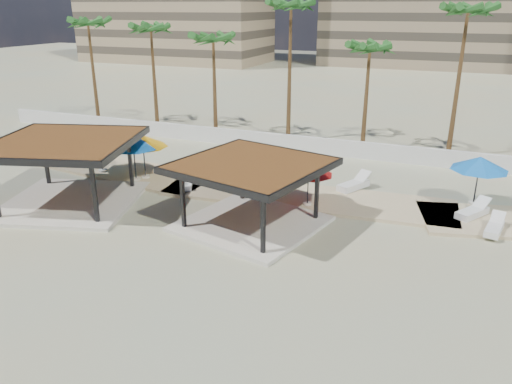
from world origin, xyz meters
The scene contains 20 objects.
ground centered at (0.00, 0.00, 0.00)m, with size 200.00×200.00×0.00m, color tan.
promenade centered at (2.00, 7.67, 0.06)m, with size 44.45×7.97×0.24m.
boundary_wall centered at (0.00, 16.00, 0.60)m, with size 56.00×0.30×1.20m, color silver.
pavilion_central centered at (0.59, 2.62, 1.92)m, with size 7.64×7.64×3.21m.
pavilion_west centered at (-9.51, 1.57, 2.13)m, with size 8.71×8.71×3.57m.
umbrella_a centered at (-11.15, 6.35, 2.61)m, with size 3.63×3.63×2.83m.
umbrella_b centered at (-7.99, 6.40, 2.47)m, with size 3.78×3.78×2.66m.
umbrella_c centered at (2.48, 5.80, 2.16)m, with size 3.04×3.04×2.31m.
umbrella_d centered at (10.62, 9.19, 2.43)m, with size 3.58×3.58×2.61m.
umbrella_f centered at (-8.27, 5.80, 2.54)m, with size 3.15×3.15×2.75m.
lounger_a centered at (-4.89, 5.98, 0.36)m, with size 1.42×2.01×0.73m.
lounger_b centered at (4.23, 9.25, 0.39)m, with size 1.67×2.36×0.86m.
lounger_c centered at (11.50, 5.84, 0.35)m, with size 0.97×2.00×0.72m.
lounger_d centered at (10.57, 7.49, 0.37)m, with size 1.69×2.17×0.80m.
palm_a centered at (-21.00, 18.30, 8.34)m, with size 3.00×3.00×9.52m.
palm_b centered at (-15.00, 18.70, 7.98)m, with size 3.00×3.00×9.14m.
palm_c centered at (-9.00, 18.10, 7.38)m, with size 3.00×3.00×8.50m.
palm_d centered at (-3.00, 18.90, 9.65)m, with size 3.00×3.00×10.92m.
palm_e centered at (3.00, 18.40, 7.05)m, with size 3.00×3.00×8.15m.
palm_f centered at (9.00, 18.60, 9.38)m, with size 3.00×3.00×10.63m.
Camera 1 is at (9.14, -17.88, 10.05)m, focal length 35.00 mm.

